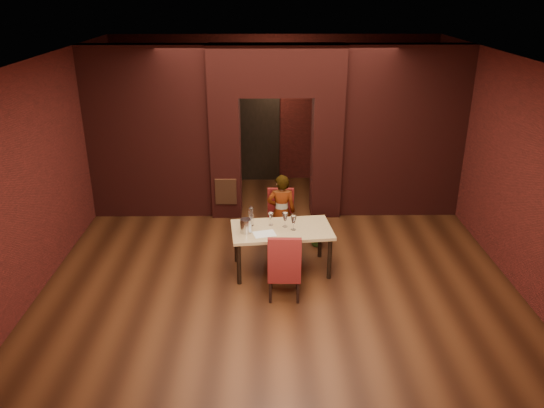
{
  "coord_description": "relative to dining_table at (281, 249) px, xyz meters",
  "views": [
    {
      "loc": [
        -0.18,
        -7.59,
        4.16
      ],
      "look_at": [
        -0.1,
        0.0,
        1.0
      ],
      "focal_mm": 35.0,
      "sensor_mm": 36.0,
      "label": 1
    }
  ],
  "objects": [
    {
      "name": "tasting_sheet",
      "position": [
        -0.26,
        -0.19,
        0.36
      ],
      "size": [
        0.37,
        0.31,
        0.0
      ],
      "primitive_type": "cube",
      "rotation": [
        0.0,
        0.0,
        0.26
      ],
      "color": "white",
      "rests_on": "dining_table"
    },
    {
      "name": "wine_glass_c",
      "position": [
        0.18,
        -0.05,
        0.47
      ],
      "size": [
        0.09,
        0.09,
        0.23
      ],
      "primitive_type": null,
      "color": "white",
      "rests_on": "dining_table"
    },
    {
      "name": "wall_left",
      "position": [
        -3.55,
        0.27,
        1.24
      ],
      "size": [
        0.04,
        8.0,
        3.2
      ],
      "primitive_type": "cube",
      "color": "maroon",
      "rests_on": "ground"
    },
    {
      "name": "wing_wall_left",
      "position": [
        -2.41,
        2.27,
        1.24
      ],
      "size": [
        2.28,
        0.35,
        3.2
      ],
      "primitive_type": "cube",
      "color": "maroon",
      "rests_on": "ground"
    },
    {
      "name": "potted_plant",
      "position": [
        0.65,
        0.85,
        -0.15
      ],
      "size": [
        0.42,
        0.38,
        0.41
      ],
      "primitive_type": "imported",
      "rotation": [
        0.0,
        0.0,
        0.19
      ],
      "color": "#2F5F20",
      "rests_on": "ground"
    },
    {
      "name": "wall_right",
      "position": [
        3.45,
        0.27,
        1.24
      ],
      "size": [
        0.04,
        8.0,
        3.2
      ],
      "primitive_type": "cube",
      "color": "maroon",
      "rests_on": "ground"
    },
    {
      "name": "chair_near",
      "position": [
        0.02,
        -0.76,
        0.15
      ],
      "size": [
        0.47,
        0.47,
        1.01
      ],
      "primitive_type": "cube",
      "rotation": [
        0.0,
        0.0,
        3.11
      ],
      "color": "maroon",
      "rests_on": "ground"
    },
    {
      "name": "wing_wall_right",
      "position": [
        2.32,
        2.27,
        1.24
      ],
      "size": [
        2.28,
        0.35,
        3.2
      ],
      "primitive_type": "cube",
      "color": "maroon",
      "rests_on": "ground"
    },
    {
      "name": "pillar_left",
      "position": [
        -1.0,
        2.27,
        0.79
      ],
      "size": [
        0.55,
        0.55,
        2.3
      ],
      "primitive_type": "cube",
      "color": "maroon",
      "rests_on": "ground"
    },
    {
      "name": "floor",
      "position": [
        -0.05,
        0.27,
        -0.36
      ],
      "size": [
        8.0,
        8.0,
        0.0
      ],
      "primitive_type": "plane",
      "color": "#472411",
      "rests_on": "ground"
    },
    {
      "name": "person_seated",
      "position": [
        0.02,
        0.76,
        0.3
      ],
      "size": [
        0.48,
        0.32,
        1.31
      ],
      "primitive_type": "imported",
      "rotation": [
        0.0,
        0.0,
        3.15
      ],
      "color": "silver",
      "rests_on": "ground"
    },
    {
      "name": "wall_front",
      "position": [
        -0.05,
        -3.73,
        1.24
      ],
      "size": [
        7.0,
        0.04,
        3.2
      ],
      "primitive_type": "cube",
      "color": "maroon",
      "rests_on": "ground"
    },
    {
      "name": "wine_bucket",
      "position": [
        -0.54,
        -0.13,
        0.46
      ],
      "size": [
        0.18,
        0.18,
        0.21
      ],
      "primitive_type": "cylinder",
      "color": "#B3B3B9",
      "rests_on": "dining_table"
    },
    {
      "name": "ceiling",
      "position": [
        -0.05,
        0.27,
        2.84
      ],
      "size": [
        7.0,
        8.0,
        0.04
      ],
      "primitive_type": "cube",
      "color": "silver",
      "rests_on": "ground"
    },
    {
      "name": "pillar_right",
      "position": [
        0.9,
        2.27,
        0.79
      ],
      "size": [
        0.55,
        0.55,
        2.3
      ],
      "primitive_type": "cube",
      "color": "maroon",
      "rests_on": "ground"
    },
    {
      "name": "vent_panel",
      "position": [
        -1.0,
        1.98,
        0.19
      ],
      "size": [
        0.4,
        0.03,
        0.5
      ],
      "primitive_type": "cube",
      "color": "#9D532D",
      "rests_on": "ground"
    },
    {
      "name": "rear_door_frame",
      "position": [
        -0.45,
        4.17,
        0.69
      ],
      "size": [
        1.02,
        0.04,
        2.22
      ],
      "primitive_type": "cube",
      "color": "black",
      "rests_on": "ground"
    },
    {
      "name": "wall_back",
      "position": [
        -0.05,
        4.27,
        1.24
      ],
      "size": [
        7.0,
        0.04,
        3.2
      ],
      "primitive_type": "cube",
      "color": "maroon",
      "rests_on": "ground"
    },
    {
      "name": "rear_door",
      "position": [
        -0.45,
        4.21,
        0.69
      ],
      "size": [
        0.9,
        0.08,
        2.1
      ],
      "primitive_type": "cube",
      "color": "black",
      "rests_on": "ground"
    },
    {
      "name": "wine_glass_b",
      "position": [
        0.05,
        0.07,
        0.47
      ],
      "size": [
        0.09,
        0.09,
        0.23
      ],
      "primitive_type": null,
      "color": "white",
      "rests_on": "dining_table"
    },
    {
      "name": "dining_table",
      "position": [
        0.0,
        0.0,
        0.0
      ],
      "size": [
        1.6,
        1.01,
        0.71
      ],
      "primitive_type": "cube",
      "rotation": [
        0.0,
        0.0,
        0.11
      ],
      "color": "tan",
      "rests_on": "ground"
    },
    {
      "name": "wine_glass_a",
      "position": [
        -0.16,
        0.13,
        0.46
      ],
      "size": [
        0.08,
        0.08,
        0.2
      ],
      "primitive_type": null,
      "color": "white",
      "rests_on": "dining_table"
    },
    {
      "name": "lintel",
      "position": [
        -0.05,
        2.27,
        2.39
      ],
      "size": [
        2.45,
        0.55,
        0.9
      ],
      "primitive_type": "cube",
      "color": "maroon",
      "rests_on": "ground"
    },
    {
      "name": "chair_far",
      "position": [
        0.01,
        0.81,
        0.14
      ],
      "size": [
        0.46,
        0.46,
        0.98
      ],
      "primitive_type": "cube",
      "rotation": [
        0.0,
        0.0,
        -0.02
      ],
      "color": "maroon",
      "rests_on": "ground"
    },
    {
      "name": "water_bottle",
      "position": [
        -0.47,
        0.12,
        0.51
      ],
      "size": [
        0.07,
        0.07,
        0.31
      ],
      "primitive_type": "cylinder",
      "color": "white",
      "rests_on": "dining_table"
    }
  ]
}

